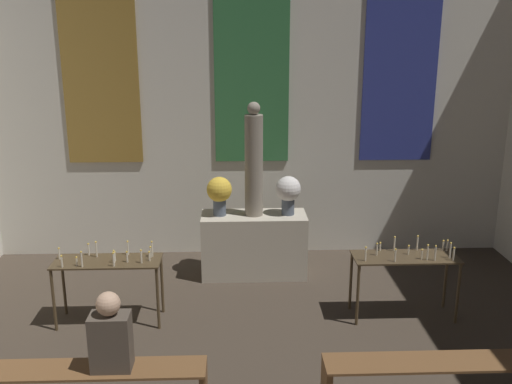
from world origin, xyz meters
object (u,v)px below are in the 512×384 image
object	(u,v)px
candle_rack_right	(405,264)
pew_back_left	(78,379)
person_seated	(110,335)
flower_vase_right	(288,191)
pew_back_right	(448,371)
candle_rack_left	(108,268)
altar	(254,245)
flower_vase_left	(219,192)
statue	(254,163)

from	to	relation	value
candle_rack_right	pew_back_left	size ratio (longest dim) A/B	0.54
candle_rack_right	person_seated	distance (m)	3.64
flower_vase_right	pew_back_right	size ratio (longest dim) A/B	0.24
candle_rack_left	pew_back_left	world-z (taller)	candle_rack_left
altar	candle_rack_left	world-z (taller)	candle_rack_left
flower_vase_left	person_seated	xyz separation A→B (m)	(-0.91, -3.09, -0.45)
pew_back_right	candle_rack_left	bearing A→B (deg)	153.58
pew_back_left	pew_back_right	bearing A→B (deg)	0.00
candle_rack_right	person_seated	xyz separation A→B (m)	(-3.19, -1.74, 0.10)
candle_rack_left	candle_rack_right	size ratio (longest dim) A/B	1.00
pew_back_left	pew_back_right	distance (m)	3.44
altar	statue	xyz separation A→B (m)	(0.00, 0.00, 1.21)
altar	flower_vase_left	world-z (taller)	flower_vase_left
candle_rack_right	pew_back_left	xyz separation A→B (m)	(-3.52, -1.74, -0.35)
pew_back_right	flower_vase_right	bearing A→B (deg)	111.80
statue	candle_rack_right	size ratio (longest dim) A/B	1.26
flower_vase_right	candle_rack_left	bearing A→B (deg)	-149.39
flower_vase_right	person_seated	bearing A→B (deg)	-121.31
altar	flower_vase_right	world-z (taller)	flower_vase_right
flower_vase_left	candle_rack_right	size ratio (longest dim) A/B	0.44
pew_back_right	person_seated	world-z (taller)	person_seated
flower_vase_left	candle_rack_left	bearing A→B (deg)	-134.11
pew_back_left	flower_vase_right	bearing A→B (deg)	54.47
statue	altar	bearing A→B (deg)	0.00
statue	candle_rack_right	distance (m)	2.44
flower_vase_left	altar	bearing A→B (deg)	0.00
altar	statue	size ratio (longest dim) A/B	0.93
statue	person_seated	xyz separation A→B (m)	(-1.39, -3.09, -0.87)
candle_rack_left	altar	bearing A→B (deg)	36.94
statue	pew_back_right	distance (m)	3.77
candle_rack_left	candle_rack_right	world-z (taller)	candle_rack_right
candle_rack_right	flower_vase_left	bearing A→B (deg)	149.49
flower_vase_left	candle_rack_right	world-z (taller)	flower_vase_left
candle_rack_left	pew_back_left	distance (m)	1.78
statue	pew_back_right	size ratio (longest dim) A/B	0.68
candle_rack_right	person_seated	size ratio (longest dim) A/B	1.69
flower_vase_left	pew_back_left	distance (m)	3.45
altar	person_seated	world-z (taller)	person_seated
flower_vase_left	candle_rack_left	size ratio (longest dim) A/B	0.44
statue	flower_vase_left	bearing A→B (deg)	180.00
altar	flower_vase_right	size ratio (longest dim) A/B	2.69
statue	flower_vase_left	distance (m)	0.64
flower_vase_right	altar	bearing A→B (deg)	180.00
statue	pew_back_left	size ratio (longest dim) A/B	0.68
candle_rack_right	flower_vase_right	bearing A→B (deg)	134.31
pew_back_left	person_seated	size ratio (longest dim) A/B	3.13
statue	flower_vase_right	distance (m)	0.64
statue	candle_rack_right	world-z (taller)	statue
altar	flower_vase_left	xyz separation A→B (m)	(-0.48, 0.00, 0.79)
statue	pew_back_right	xyz separation A→B (m)	(1.72, -3.09, -1.32)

